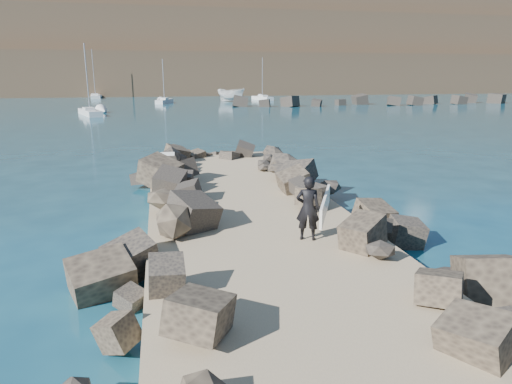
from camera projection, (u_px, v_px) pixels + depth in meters
ground at (249, 231)px, 14.06m from camera, size 800.00×800.00×0.00m
jetty at (264, 245)px, 12.09m from camera, size 6.00×26.00×0.60m
riprap_left at (152, 239)px, 11.94m from camera, size 2.60×22.00×1.00m
riprap_right at (358, 225)px, 13.09m from camera, size 2.60×22.00×1.00m
breakwater_secondary at (398, 101)px, 72.99m from camera, size 52.00×4.00×1.20m
headland at (191, 42)px, 163.67m from camera, size 360.00×140.00×32.00m
surfboard_resting at (167, 167)px, 18.58m from camera, size 0.70×2.44×0.08m
boat_imported at (231, 95)px, 80.96m from camera, size 5.62×6.36×2.40m
surfer_with_board at (310, 208)px, 11.46m from camera, size 1.27×1.87×1.65m
sailboat_d at (262, 98)px, 86.28m from camera, size 3.00×6.65×7.90m
sailboat_a at (90, 112)px, 53.97m from camera, size 3.63×7.00×8.32m
sailboat_e at (95, 97)px, 92.62m from camera, size 2.75×8.33×9.75m
sailboat_b at (164, 101)px, 76.35m from camera, size 3.12×6.06×7.29m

